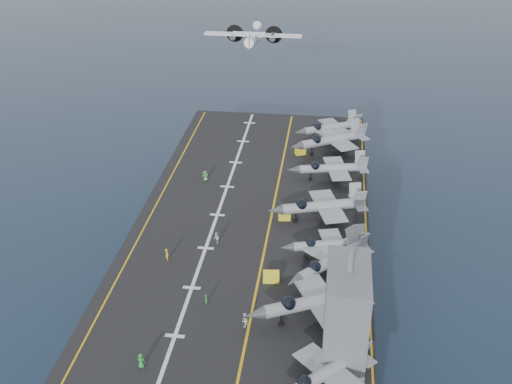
# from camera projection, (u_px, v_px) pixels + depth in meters

# --- Properties ---
(ground) EXTENTS (500.00, 500.00, 0.00)m
(ground) POSITION_uv_depth(u_px,v_px,m) (253.00, 269.00, 111.09)
(ground) COLOR #142135
(ground) RESTS_ON ground
(hull) EXTENTS (36.00, 90.00, 10.00)m
(hull) POSITION_uv_depth(u_px,v_px,m) (253.00, 245.00, 108.69)
(hull) COLOR #56595E
(hull) RESTS_ON ground
(flight_deck) EXTENTS (38.00, 92.00, 0.40)m
(flight_deck) POSITION_uv_depth(u_px,v_px,m) (253.00, 218.00, 106.18)
(flight_deck) COLOR black
(flight_deck) RESTS_ON hull
(foul_line) EXTENTS (0.35, 90.00, 0.02)m
(foul_line) POSITION_uv_depth(u_px,v_px,m) (271.00, 218.00, 105.75)
(foul_line) COLOR gold
(foul_line) RESTS_ON flight_deck
(landing_centerline) EXTENTS (0.50, 90.00, 0.02)m
(landing_centerline) POSITION_uv_depth(u_px,v_px,m) (217.00, 215.00, 106.74)
(landing_centerline) COLOR silver
(landing_centerline) RESTS_ON flight_deck
(deck_edge_port) EXTENTS (0.25, 90.00, 0.02)m
(deck_edge_port) POSITION_uv_depth(u_px,v_px,m) (153.00, 211.00, 107.95)
(deck_edge_port) COLOR gold
(deck_edge_port) RESTS_ON flight_deck
(deck_edge_stbd) EXTENTS (0.25, 90.00, 0.02)m
(deck_edge_stbd) POSITION_uv_depth(u_px,v_px,m) (366.00, 225.00, 104.04)
(deck_edge_stbd) COLOR gold
(deck_edge_stbd) RESTS_ON flight_deck
(island_superstructure) EXTENTS (5.00, 10.00, 15.00)m
(island_superstructure) POSITION_uv_depth(u_px,v_px,m) (347.00, 302.00, 74.74)
(island_superstructure) COLOR #56595E
(island_superstructure) RESTS_ON flight_deck
(fighter_jet_0) EXTENTS (16.46, 16.45, 4.85)m
(fighter_jet_0) POSITION_uv_depth(u_px,v_px,m) (325.00, 373.00, 71.80)
(fighter_jet_0) COLOR gray
(fighter_jet_0) RESTS_ON flight_deck
(fighter_jet_1) EXTENTS (19.68, 17.10, 5.74)m
(fighter_jet_1) POSITION_uv_depth(u_px,v_px,m) (315.00, 300.00, 82.35)
(fighter_jet_1) COLOR gray
(fighter_jet_1) RESTS_ON flight_deck
(fighter_jet_2) EXTENTS (17.42, 17.85, 5.20)m
(fighter_jet_2) POSITION_uv_depth(u_px,v_px,m) (331.00, 260.00, 90.74)
(fighter_jet_2) COLOR gray
(fighter_jet_2) RESTS_ON flight_deck
(fighter_jet_3) EXTENTS (14.75, 11.62, 4.52)m
(fighter_jet_3) POSITION_uv_depth(u_px,v_px,m) (330.00, 244.00, 95.05)
(fighter_jet_3) COLOR #9EA8AE
(fighter_jet_3) RESTS_ON flight_deck
(fighter_jet_4) EXTENTS (18.46, 14.95, 5.56)m
(fighter_jet_4) POSITION_uv_depth(u_px,v_px,m) (323.00, 205.00, 104.08)
(fighter_jet_4) COLOR #8F99A0
(fighter_jet_4) RESTS_ON flight_deck
(fighter_jet_6) EXTENTS (16.23, 12.52, 5.04)m
(fighter_jet_6) POSITION_uv_depth(u_px,v_px,m) (333.00, 167.00, 116.65)
(fighter_jet_6) COLOR #A0A7B1
(fighter_jet_6) RESTS_ON flight_deck
(fighter_jet_7) EXTENTS (19.54, 17.61, 5.65)m
(fighter_jet_7) POSITION_uv_depth(u_px,v_px,m) (332.00, 139.00, 127.02)
(fighter_jet_7) COLOR #8F959D
(fighter_jet_7) RESTS_ON flight_deck
(fighter_jet_8) EXTENTS (17.43, 15.31, 5.07)m
(fighter_jet_8) POSITION_uv_depth(u_px,v_px,m) (332.00, 127.00, 133.18)
(fighter_jet_8) COLOR #8F979E
(fighter_jet_8) RESTS_ON flight_deck
(tow_cart_a) EXTENTS (2.44, 1.72, 1.37)m
(tow_cart_a) POSITION_uv_depth(u_px,v_px,m) (271.00, 277.00, 90.47)
(tow_cart_a) COLOR yellow
(tow_cart_a) RESTS_ON flight_deck
(tow_cart_b) EXTENTS (2.16, 1.57, 1.20)m
(tow_cart_b) POSITION_uv_depth(u_px,v_px,m) (285.00, 216.00, 105.28)
(tow_cart_b) COLOR yellow
(tow_cart_b) RESTS_ON flight_deck
(tow_cart_c) EXTENTS (2.31, 1.97, 1.18)m
(tow_cart_c) POSITION_uv_depth(u_px,v_px,m) (300.00, 151.00, 127.17)
(tow_cart_c) COLOR yellow
(tow_cart_c) RESTS_ON flight_deck
(crew_0) EXTENTS (1.32, 1.01, 1.98)m
(crew_0) POSITION_uv_depth(u_px,v_px,m) (141.00, 361.00, 75.43)
(crew_0) COLOR #268C33
(crew_0) RESTS_ON flight_deck
(crew_1) EXTENTS (1.32, 1.39, 1.94)m
(crew_1) POSITION_uv_depth(u_px,v_px,m) (167.00, 254.00, 94.88)
(crew_1) COLOR yellow
(crew_1) RESTS_ON flight_deck
(crew_2) EXTENTS (1.06, 1.32, 1.92)m
(crew_2) POSITION_uv_depth(u_px,v_px,m) (216.00, 238.00, 98.74)
(crew_2) COLOR silver
(crew_2) RESTS_ON flight_deck
(crew_3) EXTENTS (1.35, 1.20, 1.88)m
(crew_3) POSITION_uv_depth(u_px,v_px,m) (205.00, 176.00, 117.11)
(crew_3) COLOR #268930
(crew_3) RESTS_ON flight_deck
(crew_5) EXTENTS (1.14, 0.82, 1.78)m
(crew_5) POSITION_uv_depth(u_px,v_px,m) (206.00, 175.00, 117.38)
(crew_5) COLOR silver
(crew_5) RESTS_ON flight_deck
(crew_6) EXTENTS (1.07, 1.18, 1.64)m
(crew_6) POSITION_uv_depth(u_px,v_px,m) (206.00, 300.00, 85.76)
(crew_6) COLOR #258329
(crew_6) RESTS_ON flight_deck
(crew_7) EXTENTS (1.27, 1.45, 2.03)m
(crew_7) POSITION_uv_depth(u_px,v_px,m) (245.00, 320.00, 81.82)
(crew_7) COLOR silver
(crew_7) RESTS_ON flight_deck
(transport_plane) EXTENTS (22.60, 15.42, 5.34)m
(transport_plane) POSITION_uv_depth(u_px,v_px,m) (253.00, 40.00, 148.62)
(transport_plane) COLOR silver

